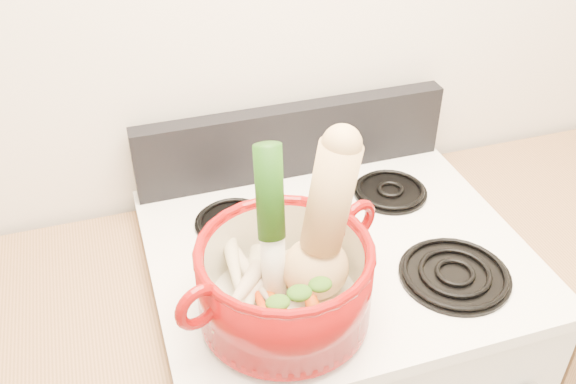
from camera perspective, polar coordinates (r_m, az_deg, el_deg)
name	(u,v)px	position (r m, az deg, el deg)	size (l,w,h in m)	color
wall_back	(286,29)	(1.47, -0.15, 14.28)	(3.50, 0.02, 2.60)	white
cooktop	(337,252)	(1.38, 4.33, -5.30)	(0.78, 0.67, 0.03)	white
control_backsplash	(293,140)	(1.55, 0.44, 4.62)	(0.76, 0.05, 0.18)	black
burner_front_left	(273,317)	(1.21, -1.34, -11.04)	(0.22, 0.22, 0.02)	black
burner_front_right	(455,273)	(1.33, 14.61, -7.02)	(0.22, 0.22, 0.02)	black
burner_back_left	(234,221)	(1.42, -4.84, -2.59)	(0.17, 0.17, 0.02)	black
burner_back_right	(390,190)	(1.53, 9.08, 0.15)	(0.17, 0.17, 0.02)	black
dutch_oven	(285,282)	(1.15, -0.31, -8.00)	(0.31, 0.31, 0.15)	maroon
pot_handle_left	(199,307)	(1.04, -7.95, -10.07)	(0.09, 0.09, 0.02)	maroon
pot_handle_right	(357,220)	(1.21, 6.19, -2.50)	(0.09, 0.09, 0.02)	maroon
squash	(317,224)	(1.10, 2.60, -2.89)	(0.13, 0.13, 0.31)	tan
leek	(273,226)	(1.09, -1.37, -3.01)	(0.05, 0.05, 0.32)	silver
ginger	(279,264)	(1.22, -0.77, -6.46)	(0.08, 0.06, 0.05)	tan
parsnip_0	(250,296)	(1.16, -3.42, -9.21)	(0.04, 0.04, 0.22)	beige
parsnip_1	(251,291)	(1.16, -3.28, -8.77)	(0.04, 0.04, 0.19)	beige
parsnip_2	(247,269)	(1.19, -3.70, -6.87)	(0.04, 0.04, 0.18)	beige
parsnip_3	(237,297)	(1.13, -4.54, -9.28)	(0.03, 0.03, 0.16)	beige
parsnip_4	(234,265)	(1.18, -4.81, -6.51)	(0.04, 0.04, 0.19)	beige
carrot_0	(277,307)	(1.15, -0.99, -10.15)	(0.03, 0.03, 0.16)	#C64B09
carrot_1	(265,315)	(1.13, -2.04, -10.86)	(0.03, 0.03, 0.14)	red
carrot_2	(307,290)	(1.16, 1.72, -8.69)	(0.03, 0.03, 0.16)	#D3410A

